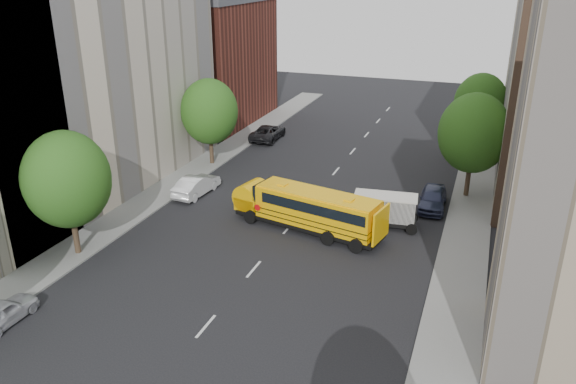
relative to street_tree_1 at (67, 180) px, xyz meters
The scene contains 17 objects.
ground 12.71m from the street_tree_1, 19.98° to the left, with size 120.00×120.00×0.00m, color black.
sidewalk_left 10.26m from the street_tree_1, 93.18° to the left, with size 3.00×80.00×0.12m, color slate.
sidewalk_right 24.72m from the street_tree_1, 21.80° to the left, with size 3.00×80.00×0.12m, color slate.
lane_markings 18.48m from the street_tree_1, 51.84° to the left, with size 0.15×64.00×0.01m, color silver.
building_left_cream 13.21m from the street_tree_1, 124.99° to the left, with size 10.00×26.00×20.00m, color beige.
building_left_redbrick 32.79m from the street_tree_1, 102.34° to the left, with size 10.00×15.00×13.00m, color maroon.
street_tree_1 is the anchor object (origin of this frame).
street_tree_2 18.00m from the street_tree_1, 90.00° to the left, with size 4.99×4.99×7.71m.
street_tree_4 28.43m from the street_tree_1, 39.29° to the left, with size 5.25×5.25×8.10m.
street_tree_5 37.20m from the street_tree_1, 53.75° to the left, with size 4.86×4.86×7.51m.
school_bus 15.09m from the street_tree_1, 33.76° to the left, with size 10.69×4.49×2.95m.
safari_truck 20.03m from the street_tree_1, 32.41° to the left, with size 5.46×2.52×2.26m.
parked_car_0 8.56m from the street_tree_1, 79.10° to the right, with size 1.54×3.83×1.30m, color #B2B2B9.
parked_car_1 12.13m from the street_tree_1, 78.86° to the left, with size 1.63×4.69×1.54m, color white.
parked_car_2 27.24m from the street_tree_1, 86.07° to the left, with size 2.50×5.43×1.51m, color black.
parked_car_4 25.05m from the street_tree_1, 36.72° to the left, with size 1.86×4.63×1.58m, color #2E3351.
parked_car_5 35.83m from the street_tree_1, 54.62° to the left, with size 1.50×4.31×1.42m, color #9D9D98.
Camera 1 is at (11.89, -28.49, 16.74)m, focal length 35.00 mm.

